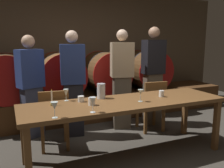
# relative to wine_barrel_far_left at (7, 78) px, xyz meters

# --- Properties ---
(ground_plane) EXTENTS (9.15, 9.15, 0.00)m
(ground_plane) POSITION_rel_wine_barrel_far_left_xyz_m (1.41, -2.15, -0.90)
(ground_plane) COLOR #3F3A33
(back_wall) EXTENTS (7.04, 0.24, 2.55)m
(back_wall) POSITION_rel_wine_barrel_far_left_xyz_m (1.41, 0.55, 0.37)
(back_wall) COLOR brown
(back_wall) RESTS_ON ground
(barrel_shelf) EXTENTS (6.34, 0.90, 0.49)m
(barrel_shelf) POSITION_rel_wine_barrel_far_left_xyz_m (1.41, 0.00, -0.66)
(barrel_shelf) COLOR #4C2D16
(barrel_shelf) RESTS_ON ground
(wine_barrel_far_left) EXTENTS (0.84, 0.87, 0.84)m
(wine_barrel_far_left) POSITION_rel_wine_barrel_far_left_xyz_m (0.00, 0.00, 0.00)
(wine_barrel_far_left) COLOR #513319
(wine_barrel_far_left) RESTS_ON barrel_shelf
(wine_barrel_center_left) EXTENTS (0.84, 0.87, 0.84)m
(wine_barrel_center_left) POSITION_rel_wine_barrel_far_left_xyz_m (0.94, 0.00, 0.00)
(wine_barrel_center_left) COLOR brown
(wine_barrel_center_left) RESTS_ON barrel_shelf
(wine_barrel_center_right) EXTENTS (0.84, 0.87, 0.84)m
(wine_barrel_center_right) POSITION_rel_wine_barrel_far_left_xyz_m (1.88, 0.00, 0.00)
(wine_barrel_center_right) COLOR #513319
(wine_barrel_center_right) RESTS_ON barrel_shelf
(wine_barrel_far_right) EXTENTS (0.84, 0.87, 0.84)m
(wine_barrel_far_right) POSITION_rel_wine_barrel_far_left_xyz_m (2.85, 0.00, 0.00)
(wine_barrel_far_right) COLOR #513319
(wine_barrel_far_right) RESTS_ON barrel_shelf
(dining_table) EXTENTS (2.70, 0.78, 0.77)m
(dining_table) POSITION_rel_wine_barrel_far_left_xyz_m (1.41, -1.84, -0.20)
(dining_table) COLOR brown
(dining_table) RESTS_ON ground
(chair_left) EXTENTS (0.45, 0.45, 0.88)m
(chair_left) POSITION_rel_wine_barrel_far_left_xyz_m (0.58, -1.25, -0.41)
(chair_left) COLOR brown
(chair_left) RESTS_ON ground
(chair_right) EXTENTS (0.44, 0.44, 0.88)m
(chair_right) POSITION_rel_wine_barrel_far_left_xyz_m (2.25, -1.19, -0.41)
(chair_right) COLOR brown
(chair_right) RESTS_ON ground
(guest_far_left) EXTENTS (0.44, 0.36, 1.64)m
(guest_far_left) POSITION_rel_wine_barrel_far_left_xyz_m (0.34, -0.63, -0.07)
(guest_far_left) COLOR #33384C
(guest_far_left) RESTS_ON ground
(guest_center_left) EXTENTS (0.42, 0.30, 1.71)m
(guest_center_left) POSITION_rel_wine_barrel_far_left_xyz_m (0.97, -0.84, -0.03)
(guest_center_left) COLOR black
(guest_center_left) RESTS_ON ground
(guest_center_right) EXTENTS (0.43, 0.32, 1.73)m
(guest_center_right) POSITION_rel_wine_barrel_far_left_xyz_m (1.84, -0.83, -0.01)
(guest_center_right) COLOR brown
(guest_center_right) RESTS_ON ground
(guest_far_right) EXTENTS (0.39, 0.25, 1.79)m
(guest_far_right) POSITION_rel_wine_barrel_far_left_xyz_m (2.46, -0.86, 0.02)
(guest_far_right) COLOR brown
(guest_far_right) RESTS_ON ground
(candle_center) EXTENTS (0.05, 0.05, 0.21)m
(candle_center) POSITION_rel_wine_barrel_far_left_xyz_m (0.49, -1.68, -0.07)
(candle_center) COLOR olive
(candle_center) RESTS_ON dining_table
(pitcher) EXTENTS (0.11, 0.11, 0.21)m
(pitcher) POSITION_rel_wine_barrel_far_left_xyz_m (1.17, -1.58, -0.03)
(pitcher) COLOR silver
(pitcher) RESTS_ON dining_table
(wine_glass_far_left) EXTENTS (0.08, 0.08, 0.17)m
(wine_glass_far_left) POSITION_rel_wine_barrel_far_left_xyz_m (0.43, -2.17, -0.01)
(wine_glass_far_left) COLOR silver
(wine_glass_far_left) RESTS_ON dining_table
(wine_glass_center_left) EXTENTS (0.07, 0.07, 0.16)m
(wine_glass_center_left) POSITION_rel_wine_barrel_far_left_xyz_m (0.70, -1.52, -0.02)
(wine_glass_center_left) COLOR silver
(wine_glass_center_left) RESTS_ON dining_table
(wine_glass_center_right) EXTENTS (0.08, 0.08, 0.17)m
(wine_glass_center_right) POSITION_rel_wine_barrel_far_left_xyz_m (0.85, -2.15, -0.00)
(wine_glass_center_right) COLOR white
(wine_glass_center_right) RESTS_ON dining_table
(wine_glass_far_right) EXTENTS (0.07, 0.07, 0.16)m
(wine_glass_far_right) POSITION_rel_wine_barrel_far_left_xyz_m (1.57, -1.94, -0.01)
(wine_glass_far_right) COLOR silver
(wine_glass_far_right) RESTS_ON dining_table
(cup_left) EXTENTS (0.08, 0.08, 0.08)m
(cup_left) POSITION_rel_wine_barrel_far_left_xyz_m (0.86, -1.65, -0.09)
(cup_left) COLOR white
(cup_left) RESTS_ON dining_table
(cup_center) EXTENTS (0.08, 0.08, 0.09)m
(cup_center) POSITION_rel_wine_barrel_far_left_xyz_m (0.93, -1.86, -0.08)
(cup_center) COLOR white
(cup_center) RESTS_ON dining_table
(cup_right) EXTENTS (0.07, 0.07, 0.09)m
(cup_right) POSITION_rel_wine_barrel_far_left_xyz_m (1.98, -1.83, -0.08)
(cup_right) COLOR white
(cup_right) RESTS_ON dining_table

